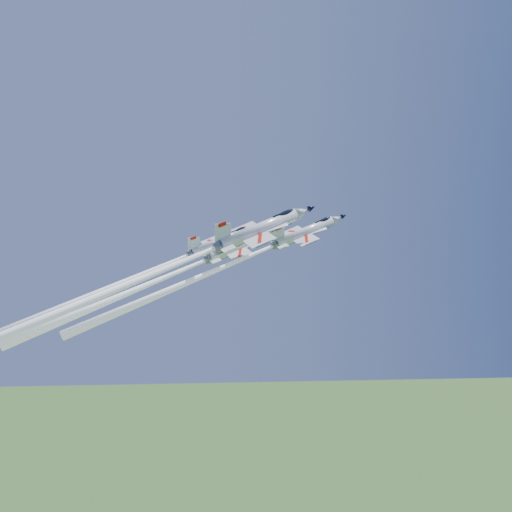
{
  "coord_description": "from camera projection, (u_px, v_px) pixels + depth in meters",
  "views": [
    {
      "loc": [
        -8.37,
        -98.02,
        83.52
      ],
      "look_at": [
        0.0,
        0.0,
        84.71
      ],
      "focal_mm": 40.0,
      "sensor_mm": 36.0,
      "label": 1
    }
  ],
  "objects": [
    {
      "name": "jet_lead",
      "position": [
        220.0,
        268.0,
        95.71
      ],
      "size": [
        37.26,
        16.25,
        33.97
      ],
      "rotation": [
        0.42,
        0.31,
        -1.28
      ],
      "color": "white"
    },
    {
      "name": "jet_left",
      "position": [
        158.0,
        280.0,
        98.75
      ],
      "size": [
        37.57,
        16.15,
        33.21
      ],
      "rotation": [
        0.42,
        0.31,
        -1.28
      ],
      "color": "white"
    },
    {
      "name": "jet_right",
      "position": [
        103.0,
        295.0,
        88.1
      ],
      "size": [
        55.26,
        25.73,
        54.68
      ],
      "rotation": [
        0.42,
        0.31,
        -1.28
      ],
      "color": "white"
    },
    {
      "name": "jet_slot",
      "position": [
        131.0,
        279.0,
        93.33
      ],
      "size": [
        36.19,
        15.96,
        33.45
      ],
      "rotation": [
        0.42,
        0.31,
        -1.28
      ],
      "color": "white"
    }
  ]
}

